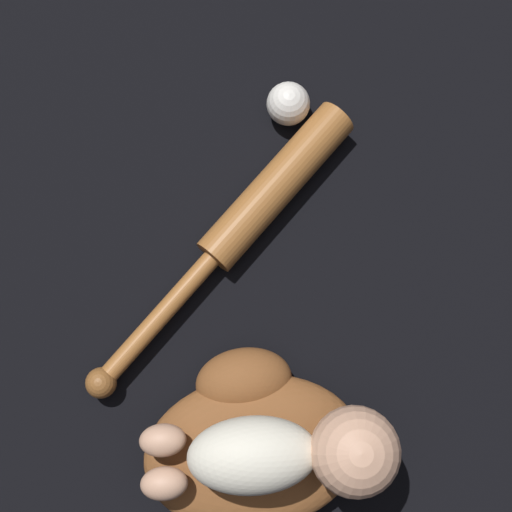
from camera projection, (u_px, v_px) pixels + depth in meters
ground_plane at (267, 440)px, 1.05m from camera, size 6.00×6.00×0.00m
baseball_glove at (252, 441)px, 1.01m from camera, size 0.37×0.33×0.08m
baby_figure at (294, 455)px, 0.92m from camera, size 0.33×0.24×0.12m
baseball_bat at (250, 215)px, 1.09m from camera, size 0.55×0.21×0.06m
baseball at (288, 104)px, 1.12m from camera, size 0.07×0.07×0.07m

